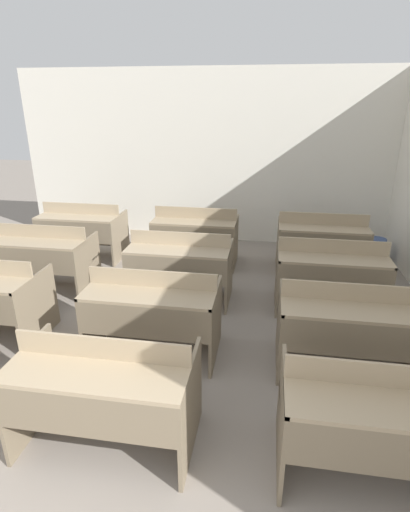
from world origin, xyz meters
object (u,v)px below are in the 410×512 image
Objects in this scene: bench_front_right at (381,421)px; bench_front_center at (104,390)px; bench_third_center at (180,264)px; bench_back_center at (195,234)px; bench_second_right at (349,326)px; bench_third_right at (331,273)px; bench_third_left at (42,256)px; bench_back_left at (82,229)px; bench_second_center at (153,310)px; bench_back_right at (321,241)px; wastepaper_bin at (376,249)px.

bench_front_center is at bearing -179.89° from bench_front_right.
bench_back_center is (-0.03, 1.19, 0.00)m from bench_third_center.
bench_second_right is 1.18m from bench_third_right.
bench_third_left is 1.15m from bench_back_left.
bench_second_center is 1.17m from bench_third_center.
bench_back_right is 1.14m from wastepaper_bin.
bench_front_center is at bearing -127.95° from bench_third_right.
wastepaper_bin is (2.72, 1.77, -0.30)m from bench_third_center.
bench_third_right is at bearing 52.05° from bench_front_center.
bench_third_center is (-1.79, 2.30, 0.00)m from bench_front_right.
bench_back_right is at bearing 52.12° from bench_second_center.
bench_third_center is at bearing 146.99° from bench_second_right.
bench_front_center is at bearing -90.62° from bench_third_center.
bench_back_center is at bearing 127.76° from bench_second_right.
bench_back_left is 3.52× the size of wastepaper_bin.
bench_second_center is at bearing -179.92° from bench_second_right.
bench_third_left is 2.15m from bench_back_center.
bench_front_center is 1.00× the size of bench_back_right.
bench_front_center is 1.82m from bench_front_right.
bench_second_center is 1.00× the size of bench_third_right.
bench_back_center is (-1.81, 1.17, 0.00)m from bench_third_right.
bench_third_center is 2.15m from bench_back_left.
bench_second_center is 4.02m from wastepaper_bin.
bench_third_left is (-3.61, 1.17, 0.00)m from bench_second_right.
bench_front_right is 3.52× the size of wastepaper_bin.
bench_third_center is at bearing -146.89° from wastepaper_bin.
bench_front_right is 1.00× the size of bench_third_left.
bench_front_center and bench_third_right have the same top height.
bench_third_center reaches higher than wastepaper_bin.
bench_back_left is at bearing 117.41° from bench_front_center.
bench_second_center and bench_back_right have the same top height.
bench_front_right and bench_back_center have the same top height.
bench_third_center is at bearing -179.54° from bench_third_right.
bench_back_left is (-3.61, 3.45, 0.00)m from bench_front_right.
wastepaper_bin is (2.74, 4.07, -0.30)m from bench_front_center.
bench_front_center is at bearing -123.96° from wastepaper_bin.
bench_back_left is (-1.82, 1.16, 0.00)m from bench_third_center.
bench_back_center is at bearing 33.41° from bench_third_left.
bench_back_left is at bearing -179.95° from bench_back_right.
bench_second_center is at bearing -132.84° from wastepaper_bin.
bench_back_center is (1.79, 0.03, 0.00)m from bench_back_left.
bench_back_right is (0.01, 3.46, 0.00)m from bench_front_right.
bench_back_left is (-1.81, 2.32, 0.00)m from bench_second_center.
bench_front_center is 1.00× the size of bench_third_right.
bench_front_center is 3.49m from bench_back_center.
bench_second_center is 2.95m from bench_back_right.
bench_front_center and bench_back_left have the same top height.
bench_third_center is 2.14m from bench_back_right.
bench_third_left is 3.60m from bench_third_right.
bench_second_center is 2.14m from bench_third_right.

